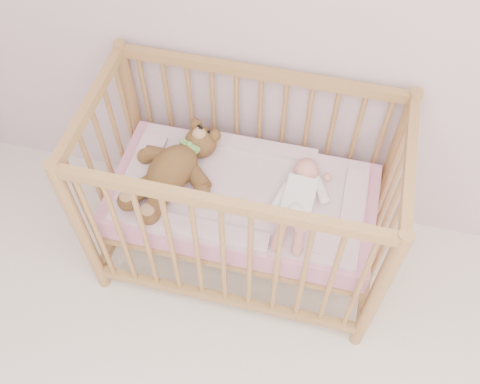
% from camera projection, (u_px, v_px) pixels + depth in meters
% --- Properties ---
extents(crib, '(1.36, 0.76, 1.00)m').
position_uv_depth(crib, '(243.00, 198.00, 2.48)').
color(crib, tan).
rests_on(crib, floor).
extents(mattress, '(1.22, 0.62, 0.13)m').
position_uv_depth(mattress, '(243.00, 200.00, 2.50)').
color(mattress, pink).
rests_on(mattress, crib).
extents(blanket, '(1.10, 0.58, 0.06)m').
position_uv_depth(blanket, '(243.00, 191.00, 2.43)').
color(blanket, pink).
rests_on(blanket, mattress).
extents(baby, '(0.26, 0.52, 0.12)m').
position_uv_depth(baby, '(299.00, 196.00, 2.33)').
color(baby, white).
rests_on(baby, blanket).
extents(teddy_bear, '(0.62, 0.71, 0.17)m').
position_uv_depth(teddy_bear, '(173.00, 170.00, 2.40)').
color(teddy_bear, brown).
rests_on(teddy_bear, blanket).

